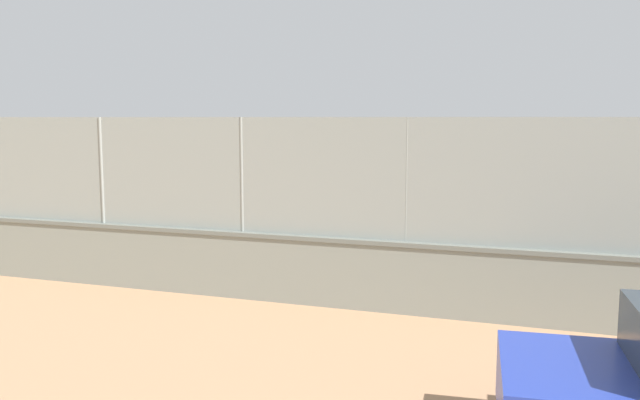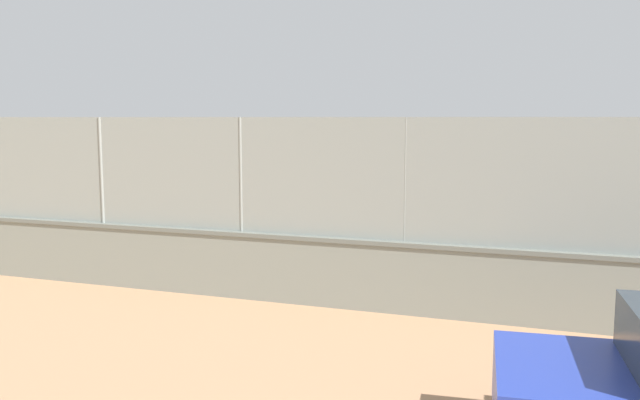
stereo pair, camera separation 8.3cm
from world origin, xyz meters
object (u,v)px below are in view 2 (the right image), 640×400
Objects in this scene: player_near_wall_returning at (331,202)px; spare_ball_by_wall at (26,251)px; player_at_service_line at (258,208)px; courtside_bench at (219,252)px; sports_ball at (529,199)px; player_crossing_court at (538,214)px.

player_near_wall_returning is 13.92× the size of spare_ball_by_wall.
courtside_bench is at bearing 100.28° from player_at_service_line.
courtside_bench is (0.96, 5.10, -0.56)m from player_near_wall_returning.
spare_ball_by_wall is at bearing 13.63° from sports_ball.
player_near_wall_returning is (-1.60, -1.58, 0.06)m from player_at_service_line.
courtside_bench is at bearing 34.99° from player_crossing_court.
player_at_service_line reaches higher than courtside_bench.
player_near_wall_returning reaches higher than spare_ball_by_wall.
player_at_service_line is 7.18m from sports_ball.
courtside_bench is at bearing 79.31° from player_near_wall_returning.
spare_ball_by_wall is (12.15, 2.95, -1.48)m from sports_ball.
player_at_service_line is at bearing -3.01° from sports_ball.
courtside_bench is (-0.64, 3.52, -0.50)m from player_at_service_line.
player_at_service_line is at bearing 9.12° from player_crossing_court.
player_near_wall_returning is 5.90m from sports_ball.
spare_ball_by_wall is 5.66m from courtside_bench.
sports_ball is 7.31m from courtside_bench.
courtside_bench is at bearing 25.80° from sports_ball.
player_crossing_court is at bearing -170.88° from player_at_service_line.
player_near_wall_returning is at bearing -135.36° from player_at_service_line.
player_at_service_line is at bearing 44.64° from player_near_wall_returning.
player_near_wall_returning is at bearing -143.43° from spare_ball_by_wall.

